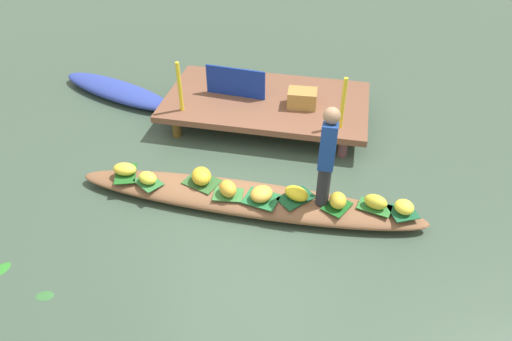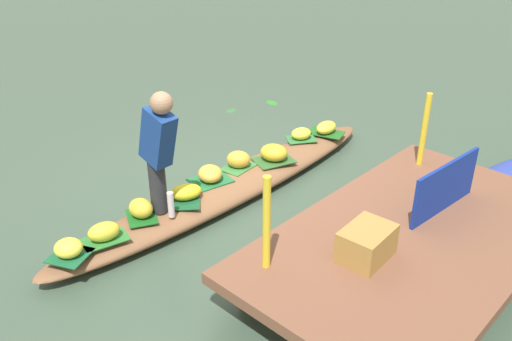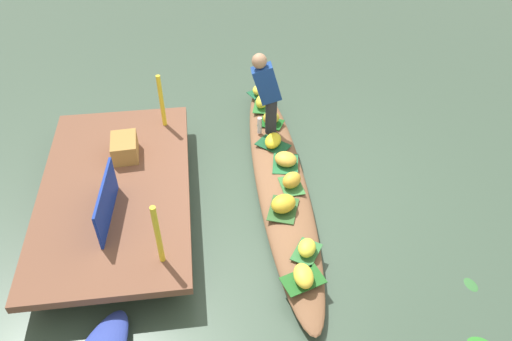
% 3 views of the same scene
% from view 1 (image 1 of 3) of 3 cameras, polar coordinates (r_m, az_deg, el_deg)
% --- Properties ---
extents(canal_water, '(40.00, 40.00, 0.00)m').
position_cam_1_polar(canal_water, '(6.13, -1.09, -4.21)').
color(canal_water, '#3B503F').
rests_on(canal_water, ground).
extents(dock_platform, '(3.20, 1.80, 0.40)m').
position_cam_1_polar(dock_platform, '(7.60, 1.26, 8.29)').
color(dock_platform, brown).
rests_on(dock_platform, ground).
extents(vendor_boat, '(4.53, 0.69, 0.22)m').
position_cam_1_polar(vendor_boat, '(6.05, -1.10, -3.42)').
color(vendor_boat, brown).
rests_on(vendor_boat, ground).
extents(moored_boat, '(2.47, 1.34, 0.23)m').
position_cam_1_polar(moored_boat, '(8.76, -16.40, 9.23)').
color(moored_boat, '#2F41A1').
rests_on(moored_boat, ground).
extents(leaf_mat_0, '(0.39, 0.50, 0.01)m').
position_cam_1_polar(leaf_mat_0, '(6.49, -15.48, -0.35)').
color(leaf_mat_0, '#205F20').
rests_on(leaf_mat_0, vendor_boat).
extents(banana_bunch_0, '(0.32, 0.22, 0.15)m').
position_cam_1_polar(banana_bunch_0, '(6.45, -15.59, 0.17)').
color(banana_bunch_0, yellow).
rests_on(banana_bunch_0, vendor_boat).
extents(leaf_mat_1, '(0.52, 0.46, 0.01)m').
position_cam_1_polar(leaf_mat_1, '(6.16, -6.56, -1.37)').
color(leaf_mat_1, '#2F5D2A').
rests_on(leaf_mat_1, vendor_boat).
extents(banana_bunch_1, '(0.36, 0.39, 0.20)m').
position_cam_1_polar(banana_bunch_1, '(6.10, -6.63, -0.66)').
color(banana_bunch_1, gold).
rests_on(banana_bunch_1, vendor_boat).
extents(leaf_mat_2, '(0.44, 0.41, 0.01)m').
position_cam_1_polar(leaf_mat_2, '(6.27, -12.88, -1.40)').
color(leaf_mat_2, '#307037').
rests_on(leaf_mat_2, vendor_boat).
extents(banana_bunch_2, '(0.31, 0.28, 0.15)m').
position_cam_1_polar(banana_bunch_2, '(6.23, -12.97, -0.89)').
color(banana_bunch_2, yellow).
rests_on(banana_bunch_2, vendor_boat).
extents(leaf_mat_3, '(0.47, 0.41, 0.01)m').
position_cam_1_polar(leaf_mat_3, '(5.87, 0.66, -3.45)').
color(leaf_mat_3, '#216837').
rests_on(leaf_mat_3, vendor_boat).
extents(banana_bunch_3, '(0.38, 0.39, 0.17)m').
position_cam_1_polar(banana_bunch_3, '(5.82, 0.67, -2.84)').
color(banana_bunch_3, gold).
rests_on(banana_bunch_3, vendor_boat).
extents(leaf_mat_4, '(0.50, 0.51, 0.01)m').
position_cam_1_polar(leaf_mat_4, '(5.90, 4.88, -3.33)').
color(leaf_mat_4, '#174F2C').
rests_on(leaf_mat_4, vendor_boat).
extents(banana_bunch_4, '(0.38, 0.33, 0.15)m').
position_cam_1_polar(banana_bunch_4, '(5.85, 4.92, -2.77)').
color(banana_bunch_4, yellow).
rests_on(banana_bunch_4, vendor_boat).
extents(leaf_mat_5, '(0.44, 0.33, 0.01)m').
position_cam_1_polar(leaf_mat_5, '(5.94, 14.16, -4.30)').
color(leaf_mat_5, '#2D7430').
rests_on(leaf_mat_5, vendor_boat).
extents(banana_bunch_5, '(0.33, 0.26, 0.17)m').
position_cam_1_polar(banana_bunch_5, '(5.88, 14.28, -3.69)').
color(banana_bunch_5, gold).
rests_on(banana_bunch_5, vendor_boat).
extents(leaf_mat_6, '(0.39, 0.43, 0.01)m').
position_cam_1_polar(leaf_mat_6, '(5.85, 9.78, -4.26)').
color(leaf_mat_6, '#175A1C').
rests_on(leaf_mat_6, vendor_boat).
extents(banana_bunch_6, '(0.24, 0.27, 0.19)m').
position_cam_1_polar(banana_bunch_6, '(5.79, 9.87, -3.58)').
color(banana_bunch_6, gold).
rests_on(banana_bunch_6, vendor_boat).
extents(leaf_mat_7, '(0.40, 0.30, 0.01)m').
position_cam_1_polar(leaf_mat_7, '(5.94, -3.39, -2.90)').
color(leaf_mat_7, '#367738').
rests_on(leaf_mat_7, vendor_boat).
extents(banana_bunch_7, '(0.32, 0.33, 0.19)m').
position_cam_1_polar(banana_bunch_7, '(5.88, -3.42, -2.20)').
color(banana_bunch_7, gold).
rests_on(banana_bunch_7, vendor_boat).
extents(leaf_mat_8, '(0.41, 0.41, 0.01)m').
position_cam_1_polar(leaf_mat_8, '(5.97, 17.35, -4.78)').
color(leaf_mat_8, '#185834').
rests_on(leaf_mat_8, vendor_boat).
extents(banana_bunch_8, '(0.32, 0.33, 0.16)m').
position_cam_1_polar(banana_bunch_8, '(5.92, 17.49, -4.23)').
color(banana_bunch_8, yellow).
rests_on(banana_bunch_8, vendor_boat).
extents(vendor_person, '(0.20, 0.41, 1.25)m').
position_cam_1_polar(vendor_person, '(5.50, 8.62, 2.08)').
color(vendor_person, '#28282D').
rests_on(vendor_person, vendor_boat).
extents(water_bottle, '(0.06, 0.06, 0.26)m').
position_cam_1_polar(water_bottle, '(5.92, 8.06, -1.87)').
color(water_bottle, silver).
rests_on(water_bottle, vendor_boat).
extents(market_banner, '(0.97, 0.11, 0.48)m').
position_cam_1_polar(market_banner, '(7.56, -2.50, 10.62)').
color(market_banner, navy).
rests_on(market_banner, dock_platform).
extents(railing_post_west, '(0.06, 0.06, 0.78)m').
position_cam_1_polar(railing_post_west, '(7.17, -9.22, 9.95)').
color(railing_post_west, yellow).
rests_on(railing_post_west, dock_platform).
extents(railing_post_east, '(0.06, 0.06, 0.78)m').
position_cam_1_polar(railing_post_east, '(6.77, 10.48, 7.98)').
color(railing_post_east, yellow).
rests_on(railing_post_east, dock_platform).
extents(produce_crate, '(0.46, 0.35, 0.26)m').
position_cam_1_polar(produce_crate, '(7.35, 5.60, 8.68)').
color(produce_crate, '#A57A3B').
rests_on(produce_crate, dock_platform).
extents(drifting_plant_0, '(0.21, 0.16, 0.01)m').
position_cam_1_polar(drifting_plant_0, '(5.62, -24.20, -13.65)').
color(drifting_plant_0, '#336D34').
rests_on(drifting_plant_0, ground).
extents(drifting_plant_1, '(0.21, 0.27, 0.01)m').
position_cam_1_polar(drifting_plant_1, '(6.09, -28.47, -10.47)').
color(drifting_plant_1, '#2E8229').
rests_on(drifting_plant_1, ground).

